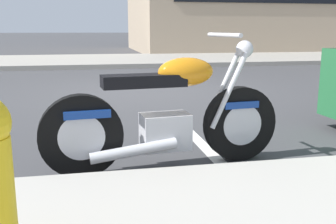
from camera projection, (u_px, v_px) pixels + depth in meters
The scene contains 3 objects.
ground_plane at pixel (149, 91), 7.47m from camera, with size 260.00×260.00×0.00m, color #3D3D3F.
parking_stall_stripe at pixel (210, 152), 3.77m from camera, with size 0.12×2.20×0.01m, color silver.
parked_motorcycle at pixel (168, 117), 3.29m from camera, with size 2.06×0.62×1.13m.
Camera 1 is at (-1.10, -7.31, 1.16)m, focal length 41.93 mm.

